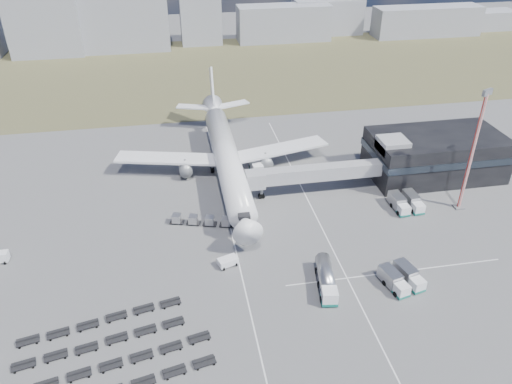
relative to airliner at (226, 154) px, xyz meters
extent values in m
plane|color=#565659|center=(0.00, -32.38, -5.29)|extent=(420.00, 420.00, 0.00)
cube|color=brown|center=(0.00, 77.62, -5.29)|extent=(420.00, 90.00, 0.01)
cube|color=silver|center=(-2.00, -27.38, -5.29)|extent=(0.25, 110.00, 0.01)
cube|color=silver|center=(16.00, -27.38, -5.29)|extent=(0.25, 110.00, 0.01)
cube|color=silver|center=(25.00, -40.38, -5.29)|extent=(40.00, 0.25, 0.01)
cube|color=black|center=(48.00, -8.38, -0.29)|extent=(30.00, 16.00, 10.00)
cube|color=#262D38|center=(48.00, -8.38, 0.91)|extent=(30.40, 16.40, 1.60)
cube|color=#939399|center=(36.00, -10.38, 4.21)|extent=(6.00, 6.00, 3.00)
cube|color=#939399|center=(18.10, -11.88, -0.19)|extent=(29.80, 3.00, 3.00)
cube|color=#939399|center=(4.70, -12.38, -0.19)|extent=(4.00, 3.60, 3.40)
cylinder|color=slate|center=(6.20, -11.88, -2.74)|extent=(0.70, 0.70, 5.10)
cylinder|color=black|center=(6.20, -11.88, -4.84)|extent=(1.40, 0.90, 1.40)
cylinder|color=white|center=(0.00, -2.38, 0.01)|extent=(5.60, 48.00, 5.60)
cone|color=white|center=(0.00, -28.88, 0.01)|extent=(5.60, 5.00, 5.60)
cone|color=white|center=(0.00, 25.62, 0.81)|extent=(5.60, 8.00, 5.60)
cube|color=black|center=(0.00, -26.88, 0.81)|extent=(2.20, 2.00, 0.80)
cube|color=white|center=(-13.00, 2.62, -1.19)|extent=(25.59, 11.38, 0.50)
cube|color=white|center=(13.00, 2.62, -1.19)|extent=(25.59, 11.38, 0.50)
cylinder|color=slate|center=(-9.50, 0.62, -2.89)|extent=(3.00, 5.00, 3.00)
cylinder|color=slate|center=(9.50, 0.62, -2.89)|extent=(3.00, 5.00, 3.00)
cube|color=white|center=(-5.50, 27.62, 1.21)|extent=(9.49, 5.63, 0.35)
cube|color=white|center=(5.50, 27.62, 1.21)|extent=(9.49, 5.63, 0.35)
cube|color=white|center=(0.00, 28.62, 6.51)|extent=(0.50, 9.06, 11.45)
cylinder|color=slate|center=(0.00, -23.38, -4.04)|extent=(0.50, 0.50, 2.50)
cylinder|color=slate|center=(-3.20, 1.62, -4.04)|extent=(0.60, 0.60, 2.50)
cylinder|color=slate|center=(3.20, 1.62, -4.04)|extent=(0.60, 0.60, 2.50)
cylinder|color=black|center=(0.00, -23.38, -4.79)|extent=(0.50, 1.20, 1.20)
cube|color=#91949F|center=(-57.47, 110.08, 6.86)|extent=(27.61, 12.00, 24.30)
cube|color=#91949F|center=(-27.67, 112.03, 5.51)|extent=(36.59, 12.00, 21.60)
cube|color=#91949F|center=(4.27, 117.59, 4.72)|extent=(16.98, 12.00, 20.02)
cube|color=#91949F|center=(40.29, 115.54, 2.20)|extent=(40.45, 12.00, 14.99)
cube|color=#91949F|center=(62.54, 123.72, 2.39)|extent=(31.51, 12.00, 15.36)
cube|color=#91949F|center=(106.03, 112.59, 1.08)|extent=(48.68, 12.00, 12.75)
cube|color=#91949F|center=(136.05, 118.89, -1.06)|extent=(34.80, 12.00, 8.47)
cube|color=white|center=(11.04, -45.64, -3.76)|extent=(2.92, 2.92, 2.43)
cube|color=#136F61|center=(11.04, -45.64, -4.71)|extent=(3.04, 3.04, 0.53)
cylinder|color=#A9A9AE|center=(11.88, -40.52, -3.28)|extent=(3.90, 8.26, 2.64)
cube|color=slate|center=(11.88, -40.52, -4.50)|extent=(3.79, 8.24, 0.37)
cylinder|color=black|center=(11.63, -42.09, -4.76)|extent=(2.90, 1.60, 1.16)
cube|color=white|center=(-4.00, -33.23, -4.51)|extent=(3.97, 3.01, 1.56)
cube|color=white|center=(7.08, -0.34, -3.71)|extent=(2.61, 6.03, 2.77)
cube|color=#136F61|center=(7.08, -0.34, -4.85)|extent=(2.71, 6.13, 0.45)
cube|color=white|center=(23.39, -46.09, -4.07)|extent=(2.58, 2.51, 2.07)
cube|color=#136F61|center=(23.39, -46.09, -4.87)|extent=(2.70, 2.63, 0.42)
cube|color=#A9A9AE|center=(22.63, -42.89, -3.69)|extent=(3.20, 4.73, 2.44)
cube|color=white|center=(26.50, -45.35, -4.07)|extent=(2.58, 2.51, 2.07)
cube|color=#136F61|center=(26.50, -45.35, -4.87)|extent=(2.70, 2.63, 0.42)
cube|color=#A9A9AE|center=(25.74, -42.15, -3.69)|extent=(3.20, 4.73, 2.44)
cube|color=white|center=(33.91, -23.69, -4.05)|extent=(2.27, 2.18, 2.10)
cube|color=#136F61|center=(33.91, -23.69, -4.86)|extent=(2.37, 2.28, 0.43)
cube|color=#A9A9AE|center=(33.78, -20.36, -3.67)|extent=(2.45, 4.47, 2.48)
cube|color=white|center=(37.15, -23.57, -4.05)|extent=(2.27, 2.18, 2.10)
cube|color=#136F61|center=(37.15, -23.57, -4.86)|extent=(2.37, 2.28, 0.43)
cube|color=#A9A9AE|center=(37.02, -20.24, -3.67)|extent=(2.45, 4.47, 2.48)
cube|color=black|center=(-12.45, -18.28, -4.97)|extent=(3.11, 2.39, 0.19)
cube|color=#A9A9AE|center=(-12.45, -18.28, -4.08)|extent=(2.10, 2.10, 1.58)
cube|color=black|center=(-9.20, -19.23, -4.97)|extent=(3.11, 2.39, 0.19)
cube|color=#A9A9AE|center=(-9.20, -19.23, -4.08)|extent=(2.10, 2.10, 1.58)
cube|color=black|center=(-5.96, -20.17, -4.97)|extent=(3.11, 2.39, 0.19)
cube|color=#A9A9AE|center=(-5.96, -20.17, -4.08)|extent=(2.10, 2.10, 1.58)
cube|color=black|center=(-2.71, -21.12, -4.97)|extent=(3.11, 2.39, 0.19)
cube|color=#A9A9AE|center=(-2.71, -21.12, -4.08)|extent=(2.10, 2.10, 1.58)
cube|color=black|center=(-23.89, -52.45, -4.90)|extent=(30.13, 7.96, 0.78)
cube|color=black|center=(-24.84, -47.98, -4.90)|extent=(25.87, 7.05, 0.78)
cube|color=black|center=(-25.80, -43.51, -4.90)|extent=(25.87, 7.05, 0.78)
cylinder|color=red|center=(46.80, -23.02, 7.37)|extent=(0.71, 0.71, 25.31)
cube|color=slate|center=(46.80, -23.02, 20.33)|extent=(2.46, 1.57, 1.22)
cube|color=#565659|center=(46.80, -23.02, -5.14)|extent=(2.03, 2.03, 0.30)
camera|label=1|loc=(-11.39, -102.74, 52.95)|focal=35.00mm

